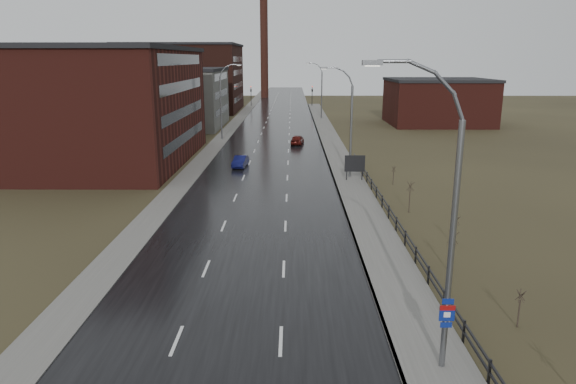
{
  "coord_description": "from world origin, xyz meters",
  "views": [
    {
      "loc": [
        2.78,
        -16.19,
        12.1
      ],
      "look_at": [
        2.5,
        18.75,
        3.0
      ],
      "focal_mm": 32.0,
      "sensor_mm": 36.0,
      "label": 1
    }
  ],
  "objects_px": {
    "billboard": "(355,164)",
    "streetlight_main": "(445,226)",
    "car_far": "(297,140)",
    "car_near": "(240,162)"
  },
  "relations": [
    {
      "from": "billboard",
      "to": "car_near",
      "type": "relative_size",
      "value": 0.7
    },
    {
      "from": "streetlight_main",
      "to": "car_far",
      "type": "bearing_deg",
      "value": 95.07
    },
    {
      "from": "streetlight_main",
      "to": "car_near",
      "type": "xyz_separation_m",
      "value": [
        -11.63,
        39.52,
        -5.42
      ]
    },
    {
      "from": "billboard",
      "to": "streetlight_main",
      "type": "bearing_deg",
      "value": -91.11
    },
    {
      "from": "car_far",
      "to": "billboard",
      "type": "bearing_deg",
      "value": 111.11
    },
    {
      "from": "streetlight_main",
      "to": "car_far",
      "type": "distance_m",
      "value": 56.06
    },
    {
      "from": "streetlight_main",
      "to": "billboard",
      "type": "xyz_separation_m",
      "value": [
        0.63,
        32.5,
        -4.26
      ]
    },
    {
      "from": "billboard",
      "to": "car_near",
      "type": "xyz_separation_m",
      "value": [
        -12.26,
        7.01,
        -1.16
      ]
    },
    {
      "from": "billboard",
      "to": "car_far",
      "type": "height_order",
      "value": "billboard"
    },
    {
      "from": "billboard",
      "to": "car_far",
      "type": "distance_m",
      "value": 23.76
    }
  ]
}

